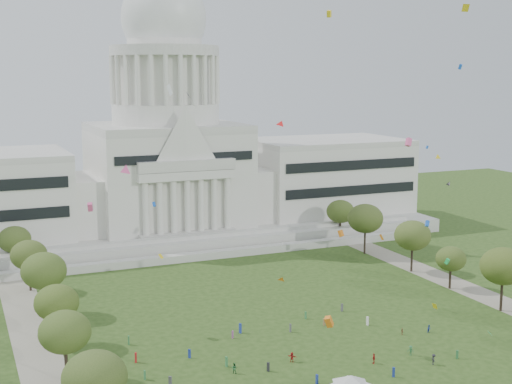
{
  "coord_description": "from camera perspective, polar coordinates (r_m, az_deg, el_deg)",
  "views": [
    {
      "loc": [
        -59.57,
        -94.29,
        49.14
      ],
      "look_at": [
        0.0,
        45.0,
        24.0
      ],
      "focal_mm": 50.0,
      "sensor_mm": 36.0,
      "label": 1
    }
  ],
  "objects": [
    {
      "name": "ground",
      "position": [
        121.87,
        8.62,
        -14.47
      ],
      "size": [
        400.0,
        400.0,
        0.0
      ],
      "primitive_type": "plane",
      "color": "#294216",
      "rests_on": "ground"
    },
    {
      "name": "capitol",
      "position": [
        217.9,
        -7.12,
        2.27
      ],
      "size": [
        160.0,
        64.5,
        91.3
      ],
      "color": "beige",
      "rests_on": "ground"
    },
    {
      "name": "path_left",
      "position": [
        134.14,
        -16.97,
        -12.49
      ],
      "size": [
        8.0,
        160.0,
        0.04
      ],
      "primitive_type": "cube",
      "color": "gray",
      "rests_on": "ground"
    },
    {
      "name": "path_right",
      "position": [
        171.55,
        17.11,
        -7.65
      ],
      "size": [
        8.0,
        160.0,
        0.04
      ],
      "primitive_type": "cube",
      "color": "gray",
      "rests_on": "ground"
    },
    {
      "name": "row_tree_l_1",
      "position": [
        100.97,
        -12.79,
        -14.28
      ],
      "size": [
        8.86,
        8.86,
        12.59
      ],
      "color": "black",
      "rests_on": "ground"
    },
    {
      "name": "row_tree_l_2",
      "position": [
        119.64,
        -15.05,
        -10.77
      ],
      "size": [
        8.42,
        8.42,
        11.97
      ],
      "color": "black",
      "rests_on": "ground"
    },
    {
      "name": "row_tree_r_2",
      "position": [
        157.49,
        19.16,
        -5.63
      ],
      "size": [
        9.55,
        9.55,
        13.58
      ],
      "color": "black",
      "rests_on": "ground"
    },
    {
      "name": "row_tree_l_3",
      "position": [
        135.46,
        -15.67,
        -8.53
      ],
      "size": [
        8.12,
        8.12,
        11.55
      ],
      "color": "black",
      "rests_on": "ground"
    },
    {
      "name": "row_tree_r_3",
      "position": [
        170.76,
        15.33,
        -5.18
      ],
      "size": [
        7.01,
        7.01,
        9.98
      ],
      "color": "black",
      "rests_on": "ground"
    },
    {
      "name": "row_tree_l_4",
      "position": [
        152.78,
        -16.62,
        -6.06
      ],
      "size": [
        9.29,
        9.29,
        13.21
      ],
      "color": "black",
      "rests_on": "ground"
    },
    {
      "name": "row_tree_r_4",
      "position": [
        182.49,
        12.42,
        -3.42
      ],
      "size": [
        9.19,
        9.19,
        13.06
      ],
      "color": "black",
      "rests_on": "ground"
    },
    {
      "name": "row_tree_l_5",
      "position": [
        170.84,
        -17.72,
        -4.82
      ],
      "size": [
        8.33,
        8.33,
        11.85
      ],
      "color": "black",
      "rests_on": "ground"
    },
    {
      "name": "row_tree_r_5",
      "position": [
        198.02,
        8.74,
        -2.11
      ],
      "size": [
        9.82,
        9.82,
        13.96
      ],
      "color": "black",
      "rests_on": "ground"
    },
    {
      "name": "row_tree_l_6",
      "position": [
        188.35,
        -18.76,
        -3.62
      ],
      "size": [
        8.19,
        8.19,
        11.64
      ],
      "color": "black",
      "rests_on": "ground"
    },
    {
      "name": "row_tree_r_6",
      "position": [
        214.62,
        6.77,
        -1.56
      ],
      "size": [
        8.42,
        8.42,
        11.97
      ],
      "color": "black",
      "rests_on": "ground"
    },
    {
      "name": "event_tent",
      "position": [
        112.93,
        7.61,
        -14.71
      ],
      "size": [
        9.4,
        9.4,
        4.03
      ],
      "color": "#4C4C4C",
      "rests_on": "ground"
    },
    {
      "name": "person_2",
      "position": [
        143.29,
        13.68,
        -10.58
      ],
      "size": [
        0.82,
        0.59,
        1.54
      ],
      "primitive_type": "imported",
      "rotation": [
        0.0,
        0.0,
        0.18
      ],
      "color": "navy",
      "rests_on": "ground"
    },
    {
      "name": "person_3",
      "position": [
        131.74,
        12.27,
        -12.29
      ],
      "size": [
        1.18,
        1.28,
        1.79
      ],
      "primitive_type": "imported",
      "rotation": [
        0.0,
        0.0,
        5.38
      ],
      "color": "#33723F",
      "rests_on": "ground"
    },
    {
      "name": "person_4",
      "position": [
        127.15,
        9.4,
        -13.0
      ],
      "size": [
        0.9,
        1.21,
        1.83
      ],
      "primitive_type": "imported",
      "rotation": [
        0.0,
        0.0,
        4.38
      ],
      "color": "#B21E1E",
      "rests_on": "ground"
    },
    {
      "name": "person_5",
      "position": [
        126.3,
        2.9,
        -13.05
      ],
      "size": [
        1.6,
        1.63,
        1.76
      ],
      "primitive_type": "imported",
      "rotation": [
        0.0,
        0.0,
        2.33
      ],
      "color": "#B21E1E",
      "rests_on": "ground"
    },
    {
      "name": "person_8",
      "position": [
        121.83,
        -1.77,
        -13.9
      ],
      "size": [
        1.05,
        0.94,
        1.83
      ],
      "primitive_type": "imported",
      "rotation": [
        0.0,
        0.0,
        2.58
      ],
      "color": "#33723F",
      "rests_on": "ground"
    },
    {
      "name": "person_9",
      "position": [
        128.64,
        14.02,
        -12.87
      ],
      "size": [
        0.99,
        1.37,
        1.91
      ],
      "primitive_type": "imported",
      "rotation": [
        0.0,
        0.0,
        1.26
      ],
      "color": "#26262B",
      "rests_on": "ground"
    },
    {
      "name": "person_10",
      "position": [
        141.01,
        11.62,
        -10.88
      ],
      "size": [
        0.49,
        0.82,
        1.34
      ],
      "primitive_type": "imported",
      "rotation": [
        0.0,
        0.0,
        1.49
      ],
      "color": "olive",
      "rests_on": "ground"
    },
    {
      "name": "distant_crowd",
      "position": [
        126.07,
        -0.84,
        -13.1
      ],
      "size": [
        61.7,
        36.57,
        1.94
      ],
      "color": "#26262B",
      "rests_on": "ground"
    },
    {
      "name": "kite_swarm",
      "position": [
        124.86,
        7.78,
        -1.0
      ],
      "size": [
        79.62,
        103.47,
        57.73
      ],
      "color": "blue",
      "rests_on": "ground"
    }
  ]
}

